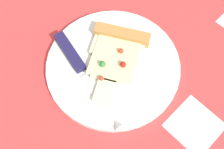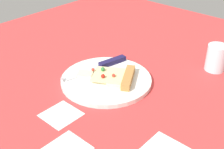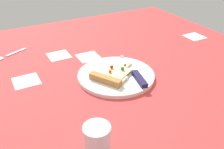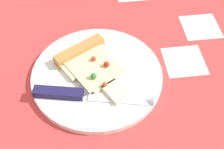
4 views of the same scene
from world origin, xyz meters
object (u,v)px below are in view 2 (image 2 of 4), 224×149
at_px(plate, 106,80).
at_px(drinking_glass, 216,58).
at_px(pizza_slice, 114,77).
at_px(knife, 101,66).

relative_size(plate, drinking_glass, 3.20).
bearing_deg(pizza_slice, knife, 42.80).
bearing_deg(knife, drinking_glass, -124.28).
height_order(plate, drinking_glass, drinking_glass).
xyz_separation_m(plate, drinking_glass, (-0.30, 0.22, 0.04)).
height_order(plate, knife, knife).
bearing_deg(pizza_slice, drinking_glass, -64.53).
bearing_deg(knife, pizza_slice, 175.11).
height_order(plate, pizza_slice, pizza_slice).
distance_m(plate, pizza_slice, 0.03).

